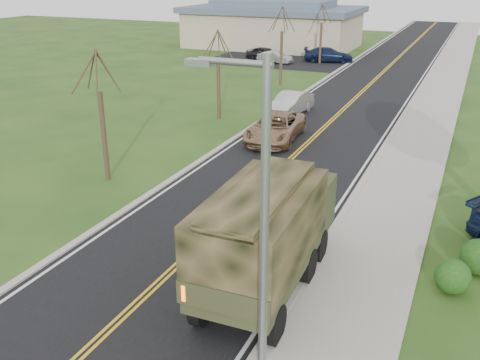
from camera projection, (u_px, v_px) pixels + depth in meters
The scene contains 17 objects.
ground at pixel (93, 345), 14.18m from camera, with size 160.00×160.00×0.00m, color #224316.
road at pixel (376, 79), 48.16m from camera, with size 8.00×120.00×0.01m, color black.
curb_right at pixel (424, 82), 46.58m from camera, with size 0.30×120.00×0.12m, color #9E998E.
sidewalk_right at pixel (445, 84), 45.92m from camera, with size 3.20×120.00×0.10m, color #9E998E.
curb_left at pixel (331, 75), 49.70m from camera, with size 0.30×120.00×0.10m, color #9E998E.
street_light at pixel (259, 241), 10.27m from camera, with size 1.65×0.22×8.00m.
bare_tree_a at pixel (103, 126), 24.34m from camera, with size 1.93×2.26×6.08m.
bare_tree_b at pixel (218, 81), 34.59m from camera, with size 1.83×2.14×5.73m.
bare_tree_c at pixel (281, 52), 44.67m from camera, with size 2.04×2.39×6.42m.
bare_tree_d at pixel (321, 38), 54.95m from camera, with size 1.88×2.20×5.91m.
commercial_building at pixel (273, 25), 66.75m from camera, with size 25.50×21.50×5.65m.
military_truck at pixel (268, 228), 16.01m from camera, with size 2.69×7.26×3.59m.
suv_champagne at pixel (275, 127), 30.71m from camera, with size 2.57×5.58×1.55m, color #957354.
sedan_silver at pixel (290, 104), 36.15m from camera, with size 1.60×4.58×1.51m, color silver.
lot_car_dark at pixel (265, 54), 56.95m from camera, with size 1.76×4.36×1.49m, color black.
lot_car_silver at pixel (275, 57), 55.88m from camera, with size 1.30×3.73×1.23m, color #ABAAAF.
lot_car_navy at pixel (328, 55), 56.47m from camera, with size 2.10×5.16×1.50m, color #101B3A.
Camera 1 is at (8.25, -8.98, 9.32)m, focal length 40.00 mm.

